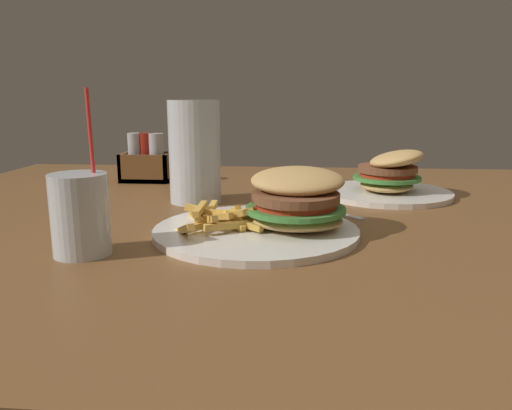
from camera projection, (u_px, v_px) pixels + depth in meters
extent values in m
cube|color=brown|center=(311.00, 223.00, 0.83)|extent=(1.52, 1.08, 0.03)
cylinder|color=brown|center=(61.00, 307.00, 1.43)|extent=(0.08, 0.08, 0.74)
cylinder|color=white|center=(256.00, 231.00, 0.70)|extent=(0.29, 0.29, 0.01)
ellipsoid|color=tan|center=(295.00, 220.00, 0.70)|extent=(0.15, 0.12, 0.02)
cylinder|color=#428438|center=(295.00, 209.00, 0.70)|extent=(0.16, 0.16, 0.01)
cylinder|color=red|center=(296.00, 204.00, 0.70)|extent=(0.13, 0.13, 0.01)
cylinder|color=brown|center=(296.00, 197.00, 0.69)|extent=(0.14, 0.14, 0.01)
ellipsoid|color=tan|center=(297.00, 180.00, 0.70)|extent=(0.15, 0.13, 0.04)
cube|color=gold|center=(251.00, 218.00, 0.74)|extent=(0.07, 0.04, 0.03)
cube|color=gold|center=(235.00, 211.00, 0.72)|extent=(0.03, 0.06, 0.03)
cube|color=gold|center=(223.00, 219.00, 0.71)|extent=(0.07, 0.07, 0.02)
cube|color=gold|center=(184.00, 230.00, 0.67)|extent=(0.04, 0.08, 0.04)
cube|color=gold|center=(200.00, 209.00, 0.70)|extent=(0.01, 0.06, 0.01)
cube|color=gold|center=(197.00, 213.00, 0.71)|extent=(0.03, 0.07, 0.01)
cube|color=gold|center=(197.00, 215.00, 0.75)|extent=(0.04, 0.06, 0.03)
cube|color=gold|center=(234.00, 225.00, 0.68)|extent=(0.08, 0.06, 0.01)
cube|color=gold|center=(246.00, 224.00, 0.69)|extent=(0.05, 0.04, 0.01)
cube|color=gold|center=(229.00, 215.00, 0.69)|extent=(0.08, 0.03, 0.03)
cube|color=gold|center=(243.00, 216.00, 0.70)|extent=(0.06, 0.04, 0.02)
cube|color=gold|center=(216.00, 216.00, 0.70)|extent=(0.05, 0.04, 0.02)
cube|color=gold|center=(207.00, 219.00, 0.69)|extent=(0.04, 0.06, 0.02)
cube|color=gold|center=(203.00, 225.00, 0.68)|extent=(0.04, 0.06, 0.01)
cube|color=gold|center=(214.00, 213.00, 0.70)|extent=(0.09, 0.03, 0.02)
cube|color=gold|center=(214.00, 213.00, 0.71)|extent=(0.08, 0.04, 0.02)
cube|color=gold|center=(209.00, 212.00, 0.72)|extent=(0.01, 0.08, 0.02)
cylinder|color=silver|center=(195.00, 152.00, 0.90)|extent=(0.09, 0.09, 0.18)
cylinder|color=#B26B19|center=(195.00, 160.00, 0.90)|extent=(0.08, 0.08, 0.15)
cylinder|color=silver|center=(80.00, 215.00, 0.61)|extent=(0.07, 0.07, 0.10)
cylinder|color=#EFA819|center=(81.00, 220.00, 0.61)|extent=(0.06, 0.06, 0.09)
cylinder|color=red|center=(94.00, 172.00, 0.60)|extent=(0.01, 0.02, 0.20)
ellipsoid|color=silver|center=(304.00, 204.00, 0.87)|extent=(0.06, 0.06, 0.01)
cube|color=silver|center=(336.00, 214.00, 0.82)|extent=(0.09, 0.08, 0.00)
cylinder|color=white|center=(386.00, 193.00, 0.97)|extent=(0.25, 0.25, 0.01)
ellipsoid|color=tan|center=(386.00, 185.00, 0.97)|extent=(0.12, 0.14, 0.02)
cylinder|color=#428438|center=(387.00, 178.00, 0.97)|extent=(0.15, 0.15, 0.01)
cylinder|color=red|center=(387.00, 174.00, 0.96)|extent=(0.12, 0.12, 0.01)
cylinder|color=brown|center=(387.00, 169.00, 0.96)|extent=(0.13, 0.13, 0.01)
ellipsoid|color=tan|center=(396.00, 159.00, 0.95)|extent=(0.12, 0.14, 0.05)
cube|color=brown|center=(148.00, 179.00, 1.14)|extent=(0.11, 0.08, 0.01)
cube|color=brown|center=(125.00, 167.00, 1.14)|extent=(0.01, 0.08, 0.06)
cube|color=brown|center=(169.00, 167.00, 1.13)|extent=(0.01, 0.08, 0.06)
cube|color=brown|center=(142.00, 169.00, 1.10)|extent=(0.11, 0.01, 0.06)
cube|color=brown|center=(152.00, 165.00, 1.17)|extent=(0.11, 0.01, 0.06)
cylinder|color=#B2B2B7|center=(136.00, 155.00, 1.13)|extent=(0.03, 0.03, 0.10)
cylinder|color=maroon|center=(147.00, 155.00, 1.13)|extent=(0.03, 0.03, 0.10)
cylinder|color=#B2B2B7|center=(157.00, 155.00, 1.12)|extent=(0.03, 0.03, 0.10)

